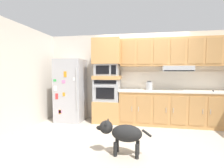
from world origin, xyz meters
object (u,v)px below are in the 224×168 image
refrigerator (71,90)px  screwdriver (214,91)px  microwave (107,70)px  electric_kettle (149,86)px  dog (122,133)px  built_in_oven (107,90)px

refrigerator → screwdriver: refrigerator is taller
microwave → electric_kettle: 1.23m
microwave → dog: microwave is taller
dog → microwave: bearing=-68.0°
refrigerator → built_in_oven: 1.06m
screwdriver → electric_kettle: electric_kettle is taller
refrigerator → dog: refrigerator is taller
refrigerator → screwdriver: (3.78, 0.00, 0.05)m
electric_kettle → dog: bearing=-106.3°
built_in_oven → dog: built_in_oven is taller
screwdriver → electric_kettle: size_ratio=0.64×
built_in_oven → electric_kettle: (1.15, -0.05, 0.13)m
screwdriver → electric_kettle: 1.58m
built_in_oven → microwave: 0.56m
microwave → dog: (0.63, -1.83, -1.08)m
built_in_oven → dog: bearing=-71.1°
built_in_oven → microwave: size_ratio=1.09×
dog → refrigerator: bearing=-43.2°
electric_kettle → dog: electric_kettle is taller
dog → screwdriver: bearing=-136.9°
refrigerator → screwdriver: bearing=0.0°
refrigerator → screwdriver: 3.78m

